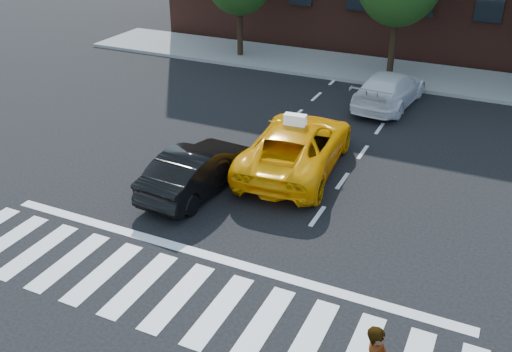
{
  "coord_description": "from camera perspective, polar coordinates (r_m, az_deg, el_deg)",
  "views": [
    {
      "loc": [
        5.62,
        -8.0,
        8.02
      ],
      "look_at": [
        0.03,
        3.9,
        1.1
      ],
      "focal_mm": 40.0,
      "sensor_mm": 36.0,
      "label": 1
    }
  ],
  "objects": [
    {
      "name": "ground",
      "position": [
        12.65,
        -7.81,
        -11.91
      ],
      "size": [
        120.0,
        120.0,
        0.0
      ],
      "primitive_type": "plane",
      "color": "black",
      "rests_on": "ground"
    },
    {
      "name": "crosswalk",
      "position": [
        12.64,
        -7.81,
        -11.89
      ],
      "size": [
        13.0,
        2.4,
        0.01
      ],
      "primitive_type": "cube",
      "color": "silver",
      "rests_on": "ground"
    },
    {
      "name": "stop_line",
      "position": [
        13.71,
        -4.23,
        -8.1
      ],
      "size": [
        12.0,
        0.3,
        0.01
      ],
      "primitive_type": "cube",
      "color": "silver",
      "rests_on": "ground"
    },
    {
      "name": "sidewalk_far",
      "position": [
        27.3,
        12.39,
        10.19
      ],
      "size": [
        30.0,
        4.0,
        0.15
      ],
      "primitive_type": "cube",
      "color": "slate",
      "rests_on": "ground"
    },
    {
      "name": "taxi",
      "position": [
        17.39,
        4.08,
        3.03
      ],
      "size": [
        3.03,
        5.73,
        1.54
      ],
      "primitive_type": "imported",
      "rotation": [
        0.0,
        0.0,
        3.23
      ],
      "color": "#FBA605",
      "rests_on": "ground"
    },
    {
      "name": "black_sedan",
      "position": [
        16.22,
        -5.9,
        0.65
      ],
      "size": [
        1.69,
        4.15,
        1.34
      ],
      "primitive_type": "imported",
      "rotation": [
        0.0,
        0.0,
        3.07
      ],
      "color": "black",
      "rests_on": "ground"
    },
    {
      "name": "white_suv",
      "position": [
        23.09,
        13.2,
        8.46
      ],
      "size": [
        2.3,
        4.79,
        1.35
      ],
      "primitive_type": "imported",
      "rotation": [
        0.0,
        0.0,
        3.05
      ],
      "color": "silver",
      "rests_on": "ground"
    },
    {
      "name": "taxi_sign",
      "position": [
        16.85,
        3.93,
        5.64
      ],
      "size": [
        0.67,
        0.34,
        0.32
      ],
      "primitive_type": "cube",
      "rotation": [
        0.0,
        0.0,
        3.23
      ],
      "color": "white",
      "rests_on": "taxi"
    }
  ]
}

